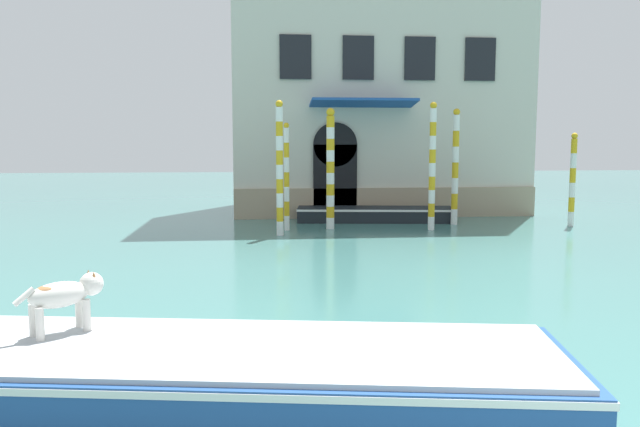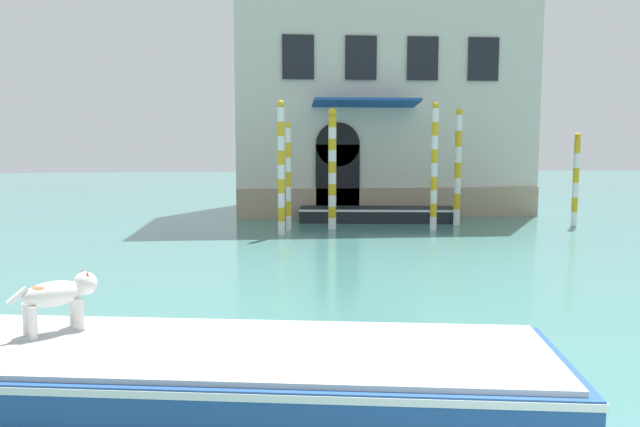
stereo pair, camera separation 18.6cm
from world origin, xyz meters
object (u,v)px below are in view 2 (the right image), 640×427
(boat_foreground, at_px, (183,370))
(mooring_pole_1, at_px, (281,168))
(mooring_pole_5, at_px, (332,168))
(boat_moored_near_palazzo, at_px, (377,214))
(mooring_pole_0, at_px, (434,166))
(mooring_pole_3, at_px, (458,167))
(mooring_pole_4, at_px, (288,176))
(dog_on_deck, at_px, (59,294))
(mooring_pole_2, at_px, (576,179))

(boat_foreground, xyz_separation_m, mooring_pole_1, (1.49, 12.97, 1.85))
(mooring_pole_5, bearing_deg, boat_moored_near_palazzo, 42.77)
(mooring_pole_0, distance_m, mooring_pole_5, 3.51)
(mooring_pole_3, bearing_deg, mooring_pole_1, -162.42)
(mooring_pole_0, bearing_deg, mooring_pole_4, 175.43)
(dog_on_deck, distance_m, mooring_pole_5, 14.59)
(dog_on_deck, height_order, mooring_pole_5, mooring_pole_5)
(boat_foreground, bearing_deg, dog_on_deck, 166.39)
(mooring_pole_1, xyz_separation_m, mooring_pole_3, (6.50, 2.06, -0.06))
(mooring_pole_0, bearing_deg, mooring_pole_3, 46.71)
(mooring_pole_3, relative_size, mooring_pole_4, 1.15)
(mooring_pole_1, bearing_deg, mooring_pole_2, 6.48)
(boat_foreground, distance_m, mooring_pole_2, 18.67)
(mooring_pole_3, bearing_deg, boat_foreground, -118.02)
(mooring_pole_0, height_order, mooring_pole_3, mooring_pole_0)
(boat_moored_near_palazzo, bearing_deg, dog_on_deck, -107.18)
(mooring_pole_4, bearing_deg, mooring_pole_5, 9.33)
(mooring_pole_0, height_order, mooring_pole_5, mooring_pole_0)
(mooring_pole_1, bearing_deg, mooring_pole_5, 37.65)
(boat_foreground, height_order, mooring_pole_2, mooring_pole_2)
(boat_moored_near_palazzo, height_order, mooring_pole_1, mooring_pole_1)
(mooring_pole_2, bearing_deg, mooring_pole_3, 168.11)
(mooring_pole_1, bearing_deg, mooring_pole_4, 76.51)
(mooring_pole_0, bearing_deg, mooring_pole_2, 4.88)
(mooring_pole_0, xyz_separation_m, mooring_pole_2, (5.31, 0.45, -0.52))
(mooring_pole_0, distance_m, mooring_pole_1, 5.32)
(dog_on_deck, distance_m, boat_moored_near_palazzo, 16.96)
(mooring_pole_1, bearing_deg, boat_moored_near_palazzo, 40.39)
(mooring_pole_2, bearing_deg, boat_moored_near_palazzo, 163.73)
(mooring_pole_3, distance_m, mooring_pole_5, 4.73)
(mooring_pole_0, xyz_separation_m, mooring_pole_1, (-5.27, -0.75, -0.01))
(boat_moored_near_palazzo, bearing_deg, mooring_pole_5, -130.52)
(mooring_pole_0, bearing_deg, boat_moored_near_palazzo, 121.76)
(dog_on_deck, xyz_separation_m, mooring_pole_3, (9.61, 14.36, 1.00))
(boat_foreground, bearing_deg, mooring_pole_3, 70.99)
(mooring_pole_0, bearing_deg, boat_foreground, -116.24)
(boat_moored_near_palazzo, height_order, mooring_pole_4, mooring_pole_4)
(boat_foreground, distance_m, mooring_pole_4, 14.31)
(dog_on_deck, distance_m, mooring_pole_2, 19.23)
(mooring_pole_0, xyz_separation_m, mooring_pole_5, (-3.45, 0.65, -0.09))
(mooring_pole_5, bearing_deg, mooring_pole_2, -1.30)
(dog_on_deck, xyz_separation_m, mooring_pole_5, (4.92, 13.70, 0.98))
(mooring_pole_4, bearing_deg, mooring_pole_3, 8.33)
(dog_on_deck, bearing_deg, mooring_pole_0, 19.38)
(mooring_pole_0, relative_size, mooring_pole_1, 1.01)
(mooring_pole_1, bearing_deg, boat_foreground, -96.57)
(boat_foreground, distance_m, dog_on_deck, 1.92)
(mooring_pole_0, distance_m, mooring_pole_3, 1.80)
(mooring_pole_1, height_order, mooring_pole_5, mooring_pole_1)
(mooring_pole_3, bearing_deg, mooring_pole_5, -172.00)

